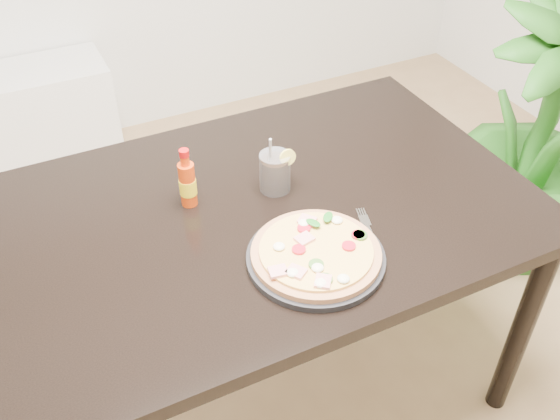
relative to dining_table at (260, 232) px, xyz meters
name	(u,v)px	position (x,y,z in m)	size (l,w,h in m)	color
dining_table	(260,232)	(0.00, 0.00, 0.00)	(1.40, 0.90, 0.75)	black
plate	(316,258)	(0.04, -0.23, 0.09)	(0.32, 0.32, 0.02)	black
pizza	(316,252)	(0.04, -0.23, 0.11)	(0.30, 0.30, 0.03)	#B77C52
hot_sauce_bottle	(188,183)	(-0.15, 0.09, 0.15)	(0.05, 0.05, 0.16)	red
cola_cup	(275,173)	(0.07, 0.05, 0.13)	(0.09, 0.08, 0.17)	black
fork	(369,231)	(0.20, -0.20, 0.09)	(0.07, 0.18, 0.00)	silver
houseplant	(538,137)	(1.19, 0.18, -0.15)	(0.58, 0.58, 1.03)	#25651B
plant_pot	(512,222)	(1.19, 0.18, -0.56)	(0.28, 0.28, 0.22)	brown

